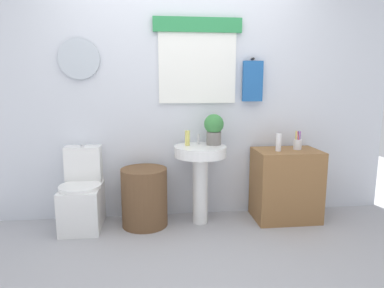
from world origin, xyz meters
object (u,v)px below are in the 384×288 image
object	(u,v)px
laundry_hamper	(144,197)
soap_bottle	(187,138)
lotion_bottle	(279,142)
potted_plant	(214,128)
wooden_cabinet	(286,185)
pedestal_sink	(200,166)
toothbrush_cup	(298,144)
toilet	(83,197)

from	to	relation	value
laundry_hamper	soap_bottle	distance (m)	0.71
lotion_bottle	potted_plant	bearing A→B (deg)	170.86
wooden_cabinet	pedestal_sink	bearing A→B (deg)	-180.00
lotion_bottle	toothbrush_cup	bearing A→B (deg)	15.15
toilet	pedestal_sink	xyz separation A→B (m)	(1.13, -0.03, 0.28)
laundry_hamper	potted_plant	world-z (taller)	potted_plant
laundry_hamper	potted_plant	bearing A→B (deg)	5.01
potted_plant	wooden_cabinet	bearing A→B (deg)	-4.69
toilet	laundry_hamper	size ratio (longest dim) A/B	1.39
potted_plant	toothbrush_cup	xyz separation A→B (m)	(0.84, -0.04, -0.17)
wooden_cabinet	lotion_bottle	size ratio (longest dim) A/B	4.18
wooden_cabinet	laundry_hamper	bearing A→B (deg)	180.00
laundry_hamper	toothbrush_cup	size ratio (longest dim) A/B	3.05
toilet	lotion_bottle	world-z (taller)	lotion_bottle
pedestal_sink	toothbrush_cup	size ratio (longest dim) A/B	4.17
soap_bottle	toothbrush_cup	size ratio (longest dim) A/B	0.78
pedestal_sink	soap_bottle	xyz separation A→B (m)	(-0.12, 0.05, 0.27)
pedestal_sink	wooden_cabinet	world-z (taller)	pedestal_sink
laundry_hamper	pedestal_sink	distance (m)	0.62
pedestal_sink	soap_bottle	bearing A→B (deg)	157.38
potted_plant	lotion_bottle	size ratio (longest dim) A/B	1.76
laundry_hamper	pedestal_sink	world-z (taller)	pedestal_sink
toilet	toothbrush_cup	world-z (taller)	toothbrush_cup
soap_bottle	toothbrush_cup	world-z (taller)	soap_bottle
toilet	wooden_cabinet	xyz separation A→B (m)	(2.00, -0.03, 0.06)
laundry_hamper	soap_bottle	bearing A→B (deg)	6.72
pedestal_sink	toothbrush_cup	xyz separation A→B (m)	(0.98, 0.02, 0.19)
laundry_hamper	pedestal_sink	size ratio (longest dim) A/B	0.73
pedestal_sink	potted_plant	xyz separation A→B (m)	(0.14, 0.06, 0.36)
pedestal_sink	lotion_bottle	bearing A→B (deg)	-3.01
toilet	lotion_bottle	distance (m)	1.96
toilet	toothbrush_cup	distance (m)	2.17
toilet	toothbrush_cup	xyz separation A→B (m)	(2.11, -0.01, 0.47)
wooden_cabinet	lotion_bottle	distance (m)	0.46
toilet	wooden_cabinet	bearing A→B (deg)	-0.98
toilet	pedestal_sink	distance (m)	1.17
soap_bottle	lotion_bottle	size ratio (longest dim) A/B	0.85
toothbrush_cup	lotion_bottle	bearing A→B (deg)	-164.85
pedestal_sink	toothbrush_cup	bearing A→B (deg)	1.16
pedestal_sink	toilet	bearing A→B (deg)	178.26
toilet	laundry_hamper	xyz separation A→B (m)	(0.59, -0.03, -0.02)
potted_plant	pedestal_sink	bearing A→B (deg)	-156.80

